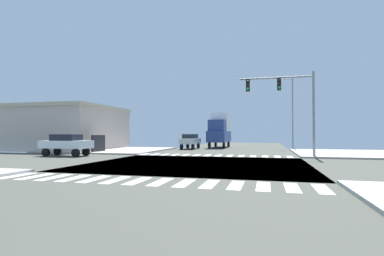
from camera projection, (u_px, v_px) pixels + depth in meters
The scene contains 11 objects.
ground at pixel (197, 164), 18.84m from camera, with size 90.00×90.00×0.05m.
sidewalk_corner_ne at pixel (362, 154), 27.26m from camera, with size 12.00×12.00×0.14m.
sidewalk_corner_nw at pixel (111, 150), 33.68m from camera, with size 12.00×12.00×0.14m.
crosswalk_near at pixel (149, 181), 11.83m from camera, with size 13.50×2.00×0.01m.
crosswalk_far at pixel (213, 155), 25.97m from camera, with size 13.50×2.00×0.01m.
traffic_signal_mast at pixel (285, 95), 24.26m from camera, with size 6.07×0.55×7.02m.
street_lamp at pixel (291, 107), 37.43m from camera, with size 1.78×0.32×9.08m.
bank_building at pixel (70, 128), 35.78m from camera, with size 12.23×11.28×5.22m.
sedan_nearside_1 at pixel (66, 143), 25.33m from camera, with size 4.30×1.80×1.88m.
sedan_queued_2 at pixel (190, 140), 37.01m from camera, with size 1.80×4.30×1.88m.
box_truck_trailing_2 at pixel (220, 129), 41.08m from camera, with size 2.40×7.20×4.85m.
Camera 1 is at (4.37, -18.37, 1.94)m, focal length 27.36 mm.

